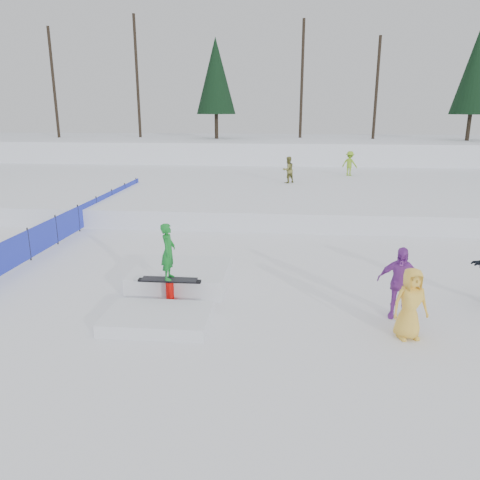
# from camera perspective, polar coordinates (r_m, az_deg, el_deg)

# --- Properties ---
(ground) EXTENTS (120.00, 120.00, 0.00)m
(ground) POSITION_cam_1_polar(r_m,az_deg,el_deg) (12.24, -3.25, -7.44)
(ground) COLOR white
(snow_berm) EXTENTS (60.00, 14.00, 2.40)m
(snow_berm) POSITION_cam_1_polar(r_m,az_deg,el_deg) (41.31, 3.05, 10.66)
(snow_berm) COLOR white
(snow_berm) RESTS_ON ground
(snow_midrise) EXTENTS (50.00, 18.00, 0.80)m
(snow_midrise) POSITION_cam_1_polar(r_m,az_deg,el_deg) (27.53, 1.74, 6.48)
(snow_midrise) COLOR white
(snow_midrise) RESTS_ON ground
(safety_fence) EXTENTS (0.05, 16.00, 1.10)m
(safety_fence) POSITION_cam_1_polar(r_m,az_deg,el_deg) (20.00, -19.08, 2.54)
(safety_fence) COLOR #2532C3
(safety_fence) RESTS_ON ground
(treeline) EXTENTS (40.24, 4.22, 10.50)m
(treeline) POSITION_cam_1_polar(r_m,az_deg,el_deg) (39.73, 12.54, 19.15)
(treeline) COLOR black
(treeline) RESTS_ON snow_berm
(walker_olive) EXTENTS (0.90, 0.87, 1.46)m
(walker_olive) POSITION_cam_1_polar(r_m,az_deg,el_deg) (26.48, 5.88, 8.51)
(walker_olive) COLOR olive
(walker_olive) RESTS_ON snow_midrise
(walker_ygreen) EXTENTS (1.12, 0.97, 1.50)m
(walker_ygreen) POSITION_cam_1_polar(r_m,az_deg,el_deg) (30.08, 13.23, 9.07)
(walker_ygreen) COLOR #83B723
(walker_ygreen) RESTS_ON snow_midrise
(spectator_purple) EXTENTS (1.11, 0.75, 1.75)m
(spectator_purple) POSITION_cam_1_polar(r_m,az_deg,el_deg) (11.62, 18.85, -4.95)
(spectator_purple) COLOR purple
(spectator_purple) RESTS_ON ground
(spectator_yellow) EXTENTS (0.87, 0.66, 1.59)m
(spectator_yellow) POSITION_cam_1_polar(r_m,az_deg,el_deg) (10.71, 20.05, -7.29)
(spectator_yellow) COLOR yellow
(spectator_yellow) RESTS_ON ground
(jib_rail_feature) EXTENTS (2.60, 4.40, 2.11)m
(jib_rail_feature) POSITION_cam_1_polar(r_m,az_deg,el_deg) (12.59, -7.90, -5.41)
(jib_rail_feature) COLOR white
(jib_rail_feature) RESTS_ON ground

